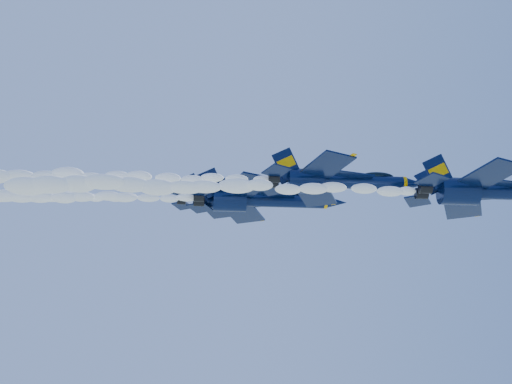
{
  "coord_description": "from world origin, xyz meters",
  "views": [
    {
      "loc": [
        -10.7,
        -76.17,
        119.51
      ],
      "look_at": [
        -5.41,
        -0.62,
        153.87
      ],
      "focal_mm": 50.0,
      "sensor_mm": 36.0,
      "label": 1
    }
  ],
  "objects": [
    {
      "name": "smoke_trail_jet_fourth",
      "position": [
        -35.56,
        9.65,
        157.01
      ],
      "size": [
        41.18,
        1.83,
        1.65
      ],
      "primitive_type": "ellipsoid",
      "color": "white"
    },
    {
      "name": "smoke_trail_jet_lead",
      "position": [
        -10.13,
        -11.41,
        149.41
      ],
      "size": [
        41.18,
        2.05,
        1.84
      ],
      "primitive_type": "ellipsoid",
      "color": "white"
    },
    {
      "name": "jet_third",
      "position": [
        -4.37,
        5.98,
        155.82
      ],
      "size": [
        19.49,
        15.98,
        7.24
      ],
      "color": "#071132"
    },
    {
      "name": "jet_lead",
      "position": [
        18.31,
        -11.41,
        149.82
      ],
      "size": [
        18.37,
        15.07,
        6.82
      ],
      "color": "#071132"
    },
    {
      "name": "jet_fourth",
      "position": [
        -7.95,
        9.65,
        157.41
      ],
      "size": [
        16.43,
        13.48,
        6.11
      ],
      "color": "#071132"
    },
    {
      "name": "smoke_trail_jet_second",
      "position": [
        -25.03,
        -6.69,
        152.3
      ],
      "size": [
        41.18,
        1.95,
        1.76
      ],
      "primitive_type": "ellipsoid",
      "color": "white"
    },
    {
      "name": "jet_second",
      "position": [
        3.05,
        -6.69,
        152.71
      ],
      "size": [
        17.51,
        14.37,
        6.51
      ],
      "color": "#071132"
    },
    {
      "name": "smoke_trail_jet_third",
      "position": [
        -33.29,
        5.98,
        155.39
      ],
      "size": [
        41.18,
        2.17,
        1.95
      ],
      "primitive_type": "ellipsoid",
      "color": "white"
    }
  ]
}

